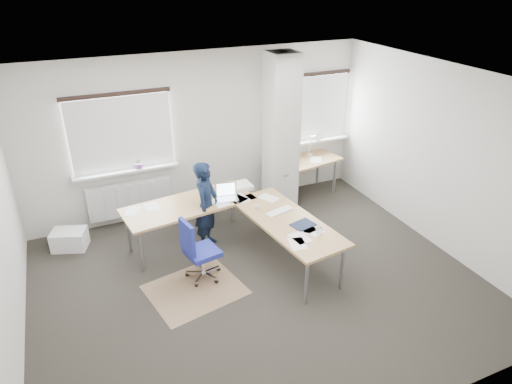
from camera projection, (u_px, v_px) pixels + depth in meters
name	position (u px, v px, depth m)	size (l,w,h in m)	color
ground	(258.00, 283.00, 6.43)	(6.00, 6.00, 0.00)	black
room_shell	(257.00, 155.00, 6.08)	(6.04, 5.04, 2.82)	beige
floor_mat	(195.00, 290.00, 6.29)	(1.22, 1.03, 0.01)	brown
white_crate	(70.00, 239.00, 7.15)	(0.51, 0.36, 0.31)	white
desk_main	(239.00, 213.00, 6.82)	(2.73, 2.63, 0.96)	olive
desk_side	(303.00, 162.00, 8.55)	(1.50, 0.93, 1.22)	olive
task_chair	(201.00, 262.00, 6.41)	(0.54, 0.53, 0.98)	navy
person	(206.00, 205.00, 6.97)	(0.52, 0.34, 1.43)	black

